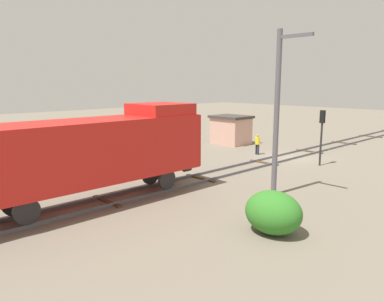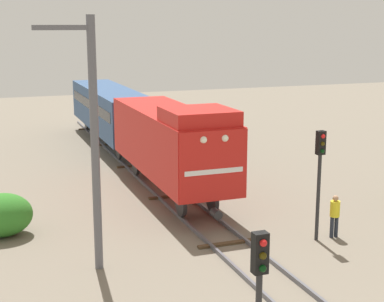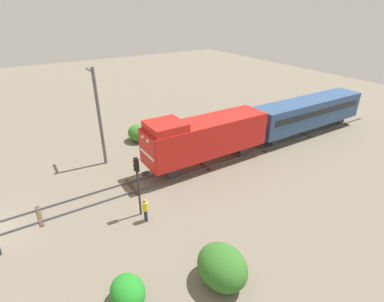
{
  "view_description": "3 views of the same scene",
  "coord_description": "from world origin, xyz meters",
  "px_view_note": "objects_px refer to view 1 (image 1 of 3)",
  "views": [
    {
      "loc": [
        -15.82,
        25.78,
        5.87
      ],
      "look_at": [
        -1.16,
        11.77,
        2.15
      ],
      "focal_mm": 35.0,
      "sensor_mm": 36.0,
      "label": 1
    },
    {
      "loc": [
        -8.51,
        -9.3,
        8.2
      ],
      "look_at": [
        0.87,
        16.21,
        2.27
      ],
      "focal_mm": 55.0,
      "sensor_mm": 36.0,
      "label": 2
    },
    {
      "loc": [
        19.03,
        3.41,
        12.92
      ],
      "look_at": [
        0.35,
        15.21,
        1.91
      ],
      "focal_mm": 28.0,
      "sensor_mm": 36.0,
      "label": 3
    }
  ],
  "objects_px": {
    "locomotive": "(101,148)",
    "worker_near_track": "(257,143)",
    "worker_by_signal": "(166,153)",
    "catenary_mast": "(278,110)",
    "relay_hut": "(231,130)",
    "traffic_signal_near": "(322,127)",
    "traffic_signal_mid": "(173,126)"
  },
  "relations": [
    {
      "from": "locomotive",
      "to": "worker_near_track",
      "type": "xyz_separation_m",
      "value": [
        2.4,
        -15.8,
        -1.78
      ]
    },
    {
      "from": "worker_by_signal",
      "to": "catenary_mast",
      "type": "height_order",
      "value": "catenary_mast"
    },
    {
      "from": "catenary_mast",
      "to": "relay_hut",
      "type": "distance_m",
      "value": 17.09
    },
    {
      "from": "traffic_signal_near",
      "to": "worker_near_track",
      "type": "distance_m",
      "value": 5.87
    },
    {
      "from": "worker_by_signal",
      "to": "relay_hut",
      "type": "xyz_separation_m",
      "value": [
        3.3,
        -10.92,
        0.4
      ]
    },
    {
      "from": "traffic_signal_mid",
      "to": "locomotive",
      "type": "bearing_deg",
      "value": 114.29
    },
    {
      "from": "traffic_signal_mid",
      "to": "catenary_mast",
      "type": "distance_m",
      "value": 8.6
    },
    {
      "from": "worker_by_signal",
      "to": "traffic_signal_mid",
      "type": "bearing_deg",
      "value": -168.82
    },
    {
      "from": "worker_by_signal",
      "to": "catenary_mast",
      "type": "distance_m",
      "value": 9.9
    },
    {
      "from": "locomotive",
      "to": "traffic_signal_near",
      "type": "bearing_deg",
      "value": -101.54
    },
    {
      "from": "relay_hut",
      "to": "catenary_mast",
      "type": "bearing_deg",
      "value": 138.34
    },
    {
      "from": "catenary_mast",
      "to": "traffic_signal_mid",
      "type": "bearing_deg",
      "value": -1.97
    },
    {
      "from": "worker_near_track",
      "to": "relay_hut",
      "type": "bearing_deg",
      "value": -151.34
    },
    {
      "from": "traffic_signal_near",
      "to": "catenary_mast",
      "type": "distance_m",
      "value": 8.81
    },
    {
      "from": "locomotive",
      "to": "worker_by_signal",
      "type": "xyz_separation_m",
      "value": [
        4.2,
        -7.5,
        -1.78
      ]
    },
    {
      "from": "traffic_signal_near",
      "to": "relay_hut",
      "type": "relative_size",
      "value": 1.13
    },
    {
      "from": "traffic_signal_mid",
      "to": "relay_hut",
      "type": "distance_m",
      "value": 11.74
    },
    {
      "from": "traffic_signal_mid",
      "to": "worker_near_track",
      "type": "height_order",
      "value": "traffic_signal_mid"
    },
    {
      "from": "catenary_mast",
      "to": "locomotive",
      "type": "bearing_deg",
      "value": 55.07
    },
    {
      "from": "relay_hut",
      "to": "traffic_signal_mid",
      "type": "bearing_deg",
      "value": 110.65
    },
    {
      "from": "traffic_signal_near",
      "to": "catenary_mast",
      "type": "xyz_separation_m",
      "value": [
        -1.86,
        8.44,
        1.72
      ]
    },
    {
      "from": "traffic_signal_near",
      "to": "locomotive",
      "type": "bearing_deg",
      "value": 78.46
    },
    {
      "from": "locomotive",
      "to": "traffic_signal_near",
      "type": "xyz_separation_m",
      "value": [
        -3.2,
        -15.68,
        -0.01
      ]
    },
    {
      "from": "worker_near_track",
      "to": "worker_by_signal",
      "type": "height_order",
      "value": "same"
    },
    {
      "from": "relay_hut",
      "to": "worker_near_track",
      "type": "bearing_deg",
      "value": 152.81
    },
    {
      "from": "catenary_mast",
      "to": "worker_by_signal",
      "type": "bearing_deg",
      "value": -1.57
    },
    {
      "from": "locomotive",
      "to": "worker_near_track",
      "type": "relative_size",
      "value": 6.82
    },
    {
      "from": "worker_by_signal",
      "to": "relay_hut",
      "type": "height_order",
      "value": "relay_hut"
    },
    {
      "from": "traffic_signal_mid",
      "to": "worker_by_signal",
      "type": "height_order",
      "value": "traffic_signal_mid"
    },
    {
      "from": "traffic_signal_mid",
      "to": "worker_near_track",
      "type": "distance_m",
      "value": 8.55
    },
    {
      "from": "traffic_signal_near",
      "to": "traffic_signal_mid",
      "type": "relative_size",
      "value": 0.92
    },
    {
      "from": "locomotive",
      "to": "worker_by_signal",
      "type": "distance_m",
      "value": 8.78
    }
  ]
}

